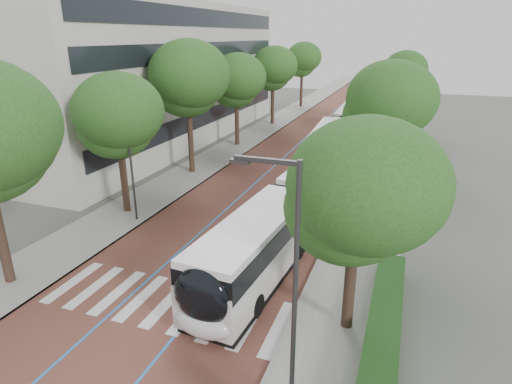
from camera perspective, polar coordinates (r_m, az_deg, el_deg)
ground at (r=18.78m, az=-13.97°, el=-15.76°), size 160.00×160.00×0.00m
road at (r=54.24m, az=9.82°, el=8.38°), size 11.00×140.00×0.02m
sidewalk_left at (r=55.97m, az=2.17°, el=9.07°), size 4.00×140.00×0.12m
sidewalk_right at (r=53.49m, az=17.81°, el=7.60°), size 4.00×140.00×0.12m
kerb_left at (r=55.44m, az=4.07°, el=8.93°), size 0.20×140.00×0.14m
kerb_right at (r=53.58m, az=15.77°, el=7.83°), size 0.20×140.00×0.14m
zebra_crossing at (r=19.35m, az=-11.81°, el=-14.29°), size 10.55×3.60×0.01m
lane_line_left at (r=54.53m, az=8.16°, el=8.55°), size 0.12×126.00×0.01m
lane_line_right at (r=53.99m, az=11.51°, el=8.23°), size 0.12×126.00×0.01m
office_building at (r=49.59m, az=-16.03°, el=15.01°), size 18.11×40.00×14.00m
hedge at (r=16.11m, az=16.18°, el=-20.63°), size 1.20×14.00×0.80m
streetlight_near at (r=11.40m, az=4.38°, el=-11.77°), size 1.82×0.20×8.00m
streetlight_far at (r=34.98m, az=15.65°, el=9.54°), size 1.82×0.20×8.00m
lamp_post_left at (r=26.27m, az=-16.41°, el=4.53°), size 0.14×0.14×8.00m
trees_left at (r=38.59m, az=-5.99°, el=14.02°), size 6.49×60.94×10.07m
trees_right at (r=34.30m, az=17.59°, el=11.11°), size 5.89×47.37×9.01m
lead_bus at (r=22.76m, az=3.78°, el=-3.73°), size 3.95×18.53×3.20m
bus_queued_0 at (r=37.82m, az=9.39°, el=5.82°), size 3.18×12.51×3.20m
bus_queued_1 at (r=50.81m, az=12.50°, el=9.27°), size 2.80×12.45×3.20m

